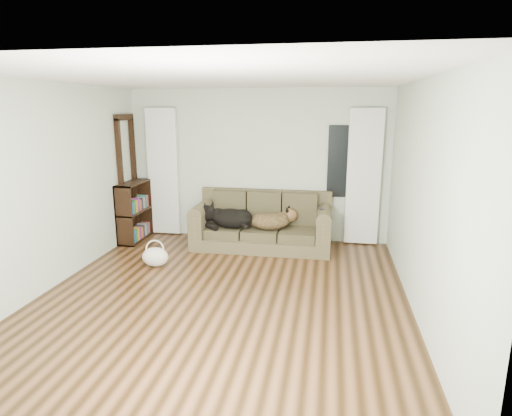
% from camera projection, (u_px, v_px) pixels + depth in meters
% --- Properties ---
extents(floor, '(5.00, 5.00, 0.00)m').
position_uv_depth(floor, '(223.00, 296.00, 5.31)').
color(floor, black).
rests_on(floor, ground).
extents(ceiling, '(5.00, 5.00, 0.00)m').
position_uv_depth(ceiling, '(219.00, 78.00, 4.71)').
color(ceiling, white).
rests_on(ceiling, ground).
extents(wall_back, '(4.50, 0.04, 2.60)m').
position_uv_depth(wall_back, '(257.00, 165.00, 7.41)').
color(wall_back, '#B1C0A8').
rests_on(wall_back, ground).
extents(wall_left, '(0.04, 5.00, 2.60)m').
position_uv_depth(wall_left, '(48.00, 187.00, 5.39)').
color(wall_left, '#B1C0A8').
rests_on(wall_left, ground).
extents(wall_right, '(0.04, 5.00, 2.60)m').
position_uv_depth(wall_right, '(422.00, 200.00, 4.64)').
color(wall_right, '#B1C0A8').
rests_on(wall_right, ground).
extents(curtain_left, '(0.55, 0.08, 2.25)m').
position_uv_depth(curtain_left, '(163.00, 172.00, 7.65)').
color(curtain_left, silver).
rests_on(curtain_left, ground).
extents(curtain_right, '(0.55, 0.08, 2.25)m').
position_uv_depth(curtain_right, '(364.00, 178.00, 7.06)').
color(curtain_right, silver).
rests_on(curtain_right, ground).
extents(window_pane, '(0.50, 0.03, 1.20)m').
position_uv_depth(window_pane, '(343.00, 162.00, 7.11)').
color(window_pane, black).
rests_on(window_pane, wall_back).
extents(door_casing, '(0.07, 0.60, 2.10)m').
position_uv_depth(door_casing, '(128.00, 180.00, 7.41)').
color(door_casing, black).
rests_on(door_casing, ground).
extents(sofa, '(2.26, 0.98, 0.92)m').
position_uv_depth(sofa, '(262.00, 221.00, 7.07)').
color(sofa, '#3C3125').
rests_on(sofa, floor).
extents(dog_black_lab, '(0.86, 0.72, 0.31)m').
position_uv_depth(dog_black_lab, '(229.00, 219.00, 7.06)').
color(dog_black_lab, black).
rests_on(dog_black_lab, sofa).
extents(dog_shepherd, '(0.73, 0.58, 0.29)m').
position_uv_depth(dog_shepherd, '(272.00, 220.00, 6.96)').
color(dog_shepherd, black).
rests_on(dog_shepherd, sofa).
extents(tv_remote, '(0.13, 0.19, 0.02)m').
position_uv_depth(tv_remote, '(321.00, 208.00, 6.73)').
color(tv_remote, black).
rests_on(tv_remote, sofa).
extents(tote_bag, '(0.42, 0.34, 0.28)m').
position_uv_depth(tote_bag, '(155.00, 256.00, 6.27)').
color(tote_bag, beige).
rests_on(tote_bag, floor).
extents(bookshelf, '(0.40, 0.85, 1.03)m').
position_uv_depth(bookshelf, '(134.00, 212.00, 7.46)').
color(bookshelf, black).
rests_on(bookshelf, floor).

